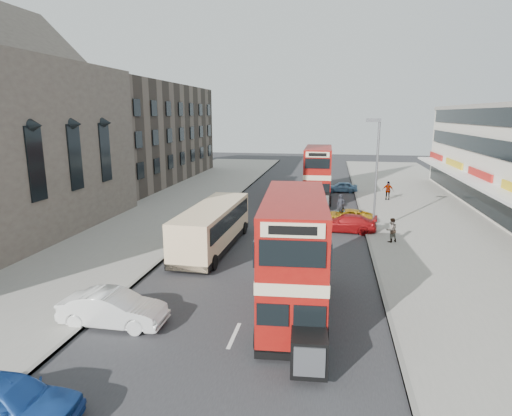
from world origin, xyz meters
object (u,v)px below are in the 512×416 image
Objects in this scene: coach at (213,226)px; cyclist at (341,211)px; car_right_c at (341,187)px; street_lamp at (376,167)px; car_left_near at (7,400)px; pedestrian_near at (391,230)px; car_left_front at (113,309)px; car_right_a at (346,223)px; bus_main at (294,256)px; pedestrian_far at (388,190)px; car_right_b at (347,216)px; bus_second at (318,173)px.

coach is 4.57× the size of cyclist.
street_lamp is at bearing 1.12° from car_right_c.
coach is 23.36m from car_right_c.
car_left_near is at bearing -118.12° from street_lamp.
car_left_near is 22.94m from pedestrian_near.
car_right_a is at bearing -31.08° from car_left_front.
coach is (-5.87, 8.24, -1.11)m from bus_main.
bus_main is 14.16m from car_right_a.
bus_main is at bearing -92.52° from pedestrian_far.
pedestrian_far is (14.03, 28.15, 0.35)m from car_left_front.
pedestrian_far is at bearing -24.01° from car_left_near.
cyclist is (-0.34, 3.41, 0.11)m from car_right_a.
car_right_a is at bearing 180.00° from street_lamp.
car_right_b is at bearing -91.84° from pedestrian_near.
bus_second is 5.05× the size of pedestrian_far.
bus_second reaches higher than car_left_near.
cyclist is at bearing -91.90° from pedestrian_near.
bus_main is 26.89m from pedestrian_far.
car_right_c is (-0.22, 13.77, 0.03)m from car_right_b.
pedestrian_near is 6.77m from cyclist.
cyclist reaches higher than car_right_a.
pedestrian_far is at bearing -125.80° from pedestrian_near.
car_right_c is (-0.07, 16.24, -0.04)m from car_right_a.
street_lamp reaches higher than car_right_a.
coach reaches higher than car_right_b.
cyclist is (-0.27, -12.83, 0.15)m from car_right_c.
bus_main is at bearing 89.09° from bus_second.
bus_main is 2.09× the size of car_right_a.
car_left_near is at bearing 26.70° from pedestrian_near.
coach is at bearing -6.56° from car_left_front.
cyclist is (-0.49, 0.94, 0.18)m from car_right_b.
coach is 2.37× the size of car_left_near.
street_lamp is at bearing -35.68° from car_left_front.
bus_second reaches higher than car_left_front.
cyclist is (-3.18, 5.97, -0.23)m from pedestrian_near.
car_left_front is at bearing -22.23° from car_right_c.
car_right_a is 3.84m from pedestrian_near.
pedestrian_far is at bearing -174.87° from bus_second.
bus_second is 34.02m from car_left_near.
car_right_b is 1.16× the size of car_right_c.
car_left_near is at bearing -20.98° from car_right_b.
coach reaches higher than car_left_near.
cyclist is at bearing 49.20° from coach.
car_left_near is 26.84m from cyclist.
car_left_near is 0.95× the size of car_left_front.
street_lamp reaches higher than pedestrian_far.
bus_second is 8.55m from cyclist.
car_left_front is 18.37m from pedestrian_near.
pedestrian_far reaches higher than car_right_c.
car_left_front is at bearing -121.14° from cyclist.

